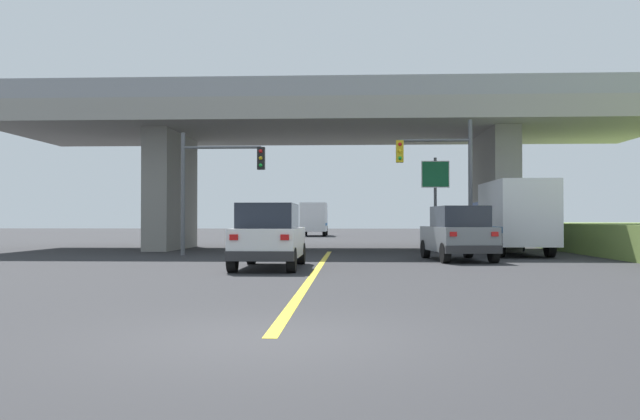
% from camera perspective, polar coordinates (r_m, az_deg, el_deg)
% --- Properties ---
extents(ground, '(160.00, 160.00, 0.00)m').
position_cam_1_polar(ground, '(34.63, 0.95, -3.34)').
color(ground, '#2B2B2D').
extents(overpass_bridge, '(33.05, 10.57, 7.86)m').
position_cam_1_polar(overpass_bridge, '(34.85, 0.95, 6.17)').
color(overpass_bridge, gray).
rests_on(overpass_bridge, ground).
extents(lane_divider_stripe, '(0.20, 23.40, 0.01)m').
position_cam_1_polar(lane_divider_stripe, '(20.36, -0.27, -5.10)').
color(lane_divider_stripe, yellow).
rests_on(lane_divider_stripe, ground).
extents(suv_lead, '(1.97, 4.82, 2.02)m').
position_cam_1_polar(suv_lead, '(21.12, -4.32, -2.20)').
color(suv_lead, silver).
rests_on(suv_lead, ground).
extents(suv_crossing, '(2.40, 4.54, 2.02)m').
position_cam_1_polar(suv_crossing, '(25.52, 11.62, -1.95)').
color(suv_crossing, slate).
rests_on(suv_crossing, ground).
extents(box_truck, '(2.33, 7.11, 3.14)m').
position_cam_1_polar(box_truck, '(30.37, 16.02, -0.56)').
color(box_truck, navy).
rests_on(box_truck, ground).
extents(traffic_signal_nearside, '(3.29, 0.36, 5.85)m').
position_cam_1_polar(traffic_signal_nearside, '(29.70, 10.58, 3.29)').
color(traffic_signal_nearside, '#56595E').
rests_on(traffic_signal_nearside, ground).
extents(traffic_signal_farside, '(3.62, 0.36, 5.25)m').
position_cam_1_polar(traffic_signal_farside, '(29.22, -9.12, 2.84)').
color(traffic_signal_farside, '#56595E').
rests_on(traffic_signal_farside, ground).
extents(highway_sign, '(1.32, 0.17, 4.47)m').
position_cam_1_polar(highway_sign, '(32.32, 9.74, 2.18)').
color(highway_sign, '#56595E').
rests_on(highway_sign, ground).
extents(semi_truck_distant, '(2.33, 6.53, 3.06)m').
position_cam_1_polar(semi_truck_distant, '(62.79, -0.48, -0.75)').
color(semi_truck_distant, navy).
rests_on(semi_truck_distant, ground).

